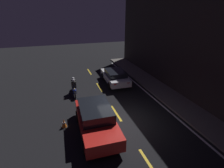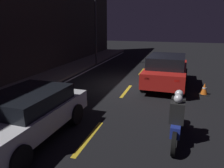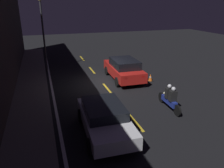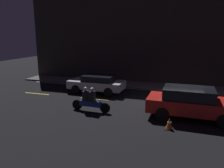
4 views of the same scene
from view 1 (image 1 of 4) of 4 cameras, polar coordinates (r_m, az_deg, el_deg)
The scene contains 12 objects.
ground_plane at distance 11.12m, azimuth 3.11°, elevation -12.09°, with size 56.00×56.00×0.00m, color black.
raised_curb at distance 13.36m, azimuth 22.83°, elevation -7.25°, with size 28.00×2.05×0.12m.
building_front at distance 12.85m, azimuth 29.58°, elevation 9.20°, with size 28.00×0.30×7.93m.
lane_dash_a at distance 19.81m, azimuth -7.40°, elevation 4.01°, with size 2.00×0.14×0.01m.
lane_dash_b at distance 15.70m, azimuth -4.14°, elevation -1.04°, with size 2.00×0.14×0.01m.
lane_dash_c at distance 11.89m, azimuth 1.35°, elevation -9.46°, with size 2.00×0.14×0.01m.
lane_dash_d at distance 8.76m, azimuth 12.22°, elevation -24.44°, with size 2.00×0.14×0.01m.
lane_solid_kerb at distance 12.64m, azimuth 18.32°, elevation -8.62°, with size 25.20×0.14×0.01m.
sedan_white at distance 16.27m, azimuth 0.99°, elevation 2.58°, with size 4.08×2.03×1.29m.
taxi_red at distance 9.89m, azimuth -5.22°, elevation -11.28°, with size 4.51×2.10×1.56m.
motorcycle at distance 14.55m, azimuth -12.34°, elevation -0.85°, with size 2.28×0.39×1.36m.
traffic_cone_near at distance 10.85m, azimuth -15.41°, elevation -12.30°, with size 0.39×0.39×0.54m.
Camera 1 is at (8.44, -3.41, 6.38)m, focal length 28.00 mm.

